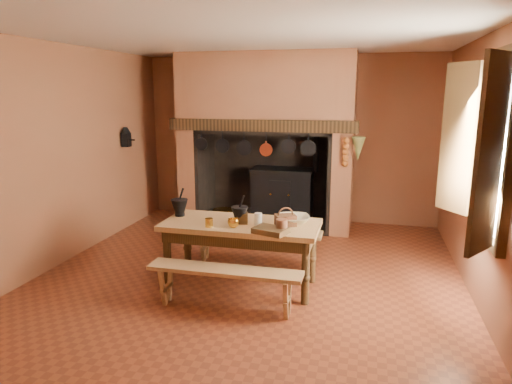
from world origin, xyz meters
TOP-DOWN VIEW (x-y plane):
  - floor at (0.00, 0.00)m, footprint 5.50×5.50m
  - ceiling at (0.00, 0.00)m, footprint 5.50×5.50m
  - back_wall at (0.00, 2.75)m, footprint 5.00×0.02m
  - wall_left at (-2.50, 0.00)m, footprint 0.02×5.50m
  - wall_right at (2.50, 0.00)m, footprint 0.02×5.50m
  - wall_front at (0.00, -2.75)m, footprint 5.00×0.02m
  - chimney_breast at (-0.30, 2.31)m, footprint 2.95×0.96m
  - iron_range at (-0.04, 2.45)m, footprint 1.12×0.55m
  - hearth_pans at (-1.05, 2.22)m, footprint 0.51×0.62m
  - hanging_pans at (-0.34, 1.81)m, footprint 1.92×0.29m
  - onion_string at (1.00, 1.79)m, footprint 0.12×0.10m
  - herb_bunch at (1.18, 1.79)m, footprint 0.20×0.20m
  - window at (2.35, -0.40)m, footprint 0.39×1.75m
  - wall_coffee_mill at (-2.42, 1.55)m, footprint 0.23×0.16m
  - work_table at (-0.03, -0.24)m, footprint 1.75×0.78m
  - bench_front at (-0.03, -0.86)m, footprint 1.59×0.28m
  - bench_back at (-0.03, 0.43)m, footprint 1.70×0.30m
  - mortar_large at (-0.80, -0.15)m, footprint 0.20×0.20m
  - mortar_small at (-0.03, -0.28)m, footprint 0.19×0.19m
  - coffee_grinder at (0.00, -0.27)m, footprint 0.17×0.14m
  - brass_mug_a at (-0.31, -0.50)m, footprint 0.11×0.11m
  - brass_mug_b at (0.41, -0.19)m, footprint 0.09×0.09m
  - mixing_bowl at (0.55, -0.14)m, footprint 0.43×0.43m
  - stoneware_crock at (0.49, -0.52)m, footprint 0.14×0.14m
  - glass_jar at (0.20, -0.35)m, footprint 0.11×0.11m
  - wicker_basket at (0.48, -0.25)m, footprint 0.27×0.24m
  - wooden_tray at (0.38, -0.55)m, footprint 0.40×0.33m
  - brass_cup at (-0.05, -0.45)m, footprint 0.15×0.15m

SIDE VIEW (x-z plane):
  - floor at x=0.00m, z-range 0.00..0.00m
  - hearth_pans at x=-1.05m, z-range -0.01..0.19m
  - bench_front at x=-0.03m, z-range 0.11..0.56m
  - bench_back at x=-0.03m, z-range 0.12..0.60m
  - iron_range at x=-0.04m, z-range -0.32..1.28m
  - work_table at x=-0.03m, z-range 0.26..1.02m
  - wooden_tray at x=0.38m, z-range 0.76..0.82m
  - brass_mug_b at x=0.41m, z-range 0.76..0.84m
  - mixing_bowl at x=0.55m, z-range 0.76..0.85m
  - brass_mug_a at x=-0.31m, z-range 0.76..0.85m
  - brass_cup at x=-0.05m, z-range 0.76..0.86m
  - wicker_basket at x=0.48m, z-range 0.72..0.93m
  - coffee_grinder at x=0.00m, z-range 0.74..0.92m
  - stoneware_crock at x=0.49m, z-range 0.76..0.91m
  - glass_jar at x=0.20m, z-range 0.76..0.91m
  - mortar_small at x=-0.03m, z-range 0.70..1.03m
  - mortar_large at x=-0.80m, z-range 0.70..1.04m
  - onion_string at x=1.00m, z-range 1.10..1.56m
  - hanging_pans at x=-0.34m, z-range 1.23..1.50m
  - herb_bunch at x=1.18m, z-range 1.21..1.56m
  - back_wall at x=0.00m, z-range 0.00..2.80m
  - wall_left at x=-2.50m, z-range 0.00..2.80m
  - wall_right at x=2.50m, z-range 0.00..2.80m
  - wall_front at x=0.00m, z-range 0.00..2.80m
  - wall_coffee_mill at x=-2.42m, z-range 1.36..1.67m
  - window at x=2.35m, z-range 0.82..2.58m
  - chimney_breast at x=-0.30m, z-range 0.41..3.21m
  - ceiling at x=0.00m, z-range 2.80..2.80m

